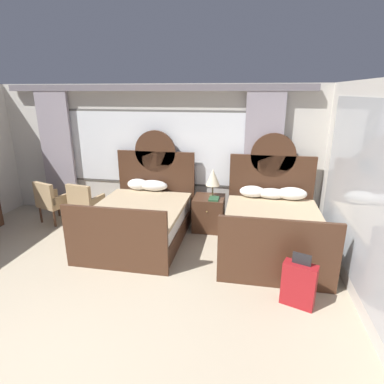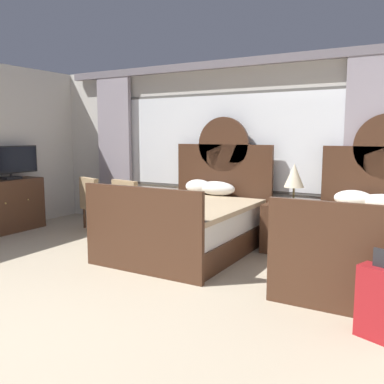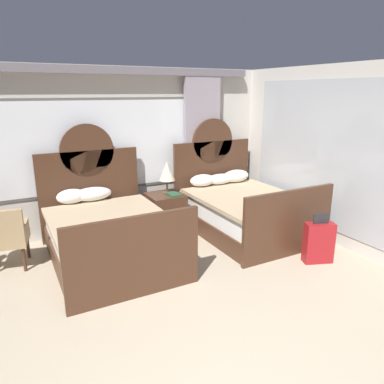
% 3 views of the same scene
% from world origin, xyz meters
% --- Properties ---
extents(wall_back_window, '(6.59, 0.22, 2.70)m').
position_xyz_m(wall_back_window, '(0.00, 4.10, 1.40)').
color(wall_back_window, beige).
rests_on(wall_back_window, ground_plane).
extents(bed_near_window, '(1.59, 2.17, 1.83)m').
position_xyz_m(bed_near_window, '(0.05, 2.93, 0.38)').
color(bed_near_window, '#472B1C').
rests_on(bed_near_window, ground_plane).
extents(bed_near_mirror, '(1.59, 2.17, 1.83)m').
position_xyz_m(bed_near_mirror, '(2.34, 2.94, 0.39)').
color(bed_near_mirror, '#472B1C').
rests_on(bed_near_mirror, ground_plane).
extents(nightstand_between_beds, '(0.57, 0.60, 0.65)m').
position_xyz_m(nightstand_between_beds, '(1.19, 3.56, 0.32)').
color(nightstand_between_beds, '#472B1C').
rests_on(nightstand_between_beds, ground_plane).
extents(table_lamp_on_nightstand, '(0.27, 0.27, 0.54)m').
position_xyz_m(table_lamp_on_nightstand, '(1.25, 3.60, 1.02)').
color(table_lamp_on_nightstand, brown).
rests_on(table_lamp_on_nightstand, nightstand_between_beds).
extents(book_on_nightstand, '(0.18, 0.26, 0.03)m').
position_xyz_m(book_on_nightstand, '(1.30, 3.45, 0.66)').
color(book_on_nightstand, '#285133').
rests_on(book_on_nightstand, nightstand_between_beds).
extents(tv_flatscreen, '(0.20, 1.03, 0.53)m').
position_xyz_m(tv_flatscreen, '(-3.06, 2.50, 1.13)').
color(tv_flatscreen, black).
rests_on(tv_flatscreen, dresser_minibar).
extents(armchair_by_window_left, '(0.61, 0.61, 0.87)m').
position_xyz_m(armchair_by_window_left, '(-1.23, 3.30, 0.48)').
color(armchair_by_window_left, tan).
rests_on(armchair_by_window_left, ground_plane).
extents(armchair_by_window_centre, '(0.67, 0.67, 0.87)m').
position_xyz_m(armchair_by_window_centre, '(-1.95, 3.30, 0.48)').
color(armchair_by_window_centre, tan).
rests_on(armchair_by_window_centre, ground_plane).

